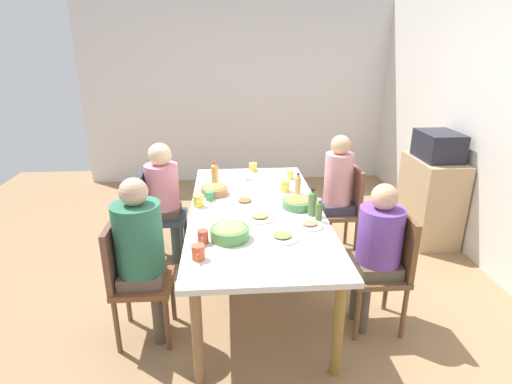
% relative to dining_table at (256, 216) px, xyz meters
% --- Properties ---
extents(ground_plane, '(7.24, 7.24, 0.00)m').
position_rel_dining_table_xyz_m(ground_plane, '(0.00, 0.00, -0.68)').
color(ground_plane, '#8F6F4C').
extents(wall_left, '(0.12, 4.56, 2.60)m').
position_rel_dining_table_xyz_m(wall_left, '(-3.08, 0.00, 0.62)').
color(wall_left, silver).
rests_on(wall_left, ground_plane).
extents(dining_table, '(2.28, 1.08, 0.74)m').
position_rel_dining_table_xyz_m(dining_table, '(0.00, 0.00, 0.00)').
color(dining_table, silver).
rests_on(dining_table, ground_plane).
extents(chair_0, '(0.40, 0.40, 0.90)m').
position_rel_dining_table_xyz_m(chair_0, '(-0.57, -0.92, -0.16)').
color(chair_0, '#2C3B50').
rests_on(chair_0, ground_plane).
extents(person_0, '(0.31, 0.31, 1.17)m').
position_rel_dining_table_xyz_m(person_0, '(-0.57, -0.83, 0.04)').
color(person_0, '#49433F').
rests_on(person_0, ground_plane).
extents(chair_1, '(0.40, 0.40, 0.90)m').
position_rel_dining_table_xyz_m(chair_1, '(0.57, -0.92, -0.16)').
color(chair_1, brown).
rests_on(chair_1, ground_plane).
extents(person_1, '(0.33, 0.33, 1.22)m').
position_rel_dining_table_xyz_m(person_1, '(0.57, -0.83, 0.06)').
color(person_1, brown).
rests_on(person_1, ground_plane).
extents(chair_2, '(0.40, 0.40, 0.90)m').
position_rel_dining_table_xyz_m(chair_2, '(-0.57, 0.92, -0.16)').
color(chair_2, brown).
rests_on(chair_2, ground_plane).
extents(person_2, '(0.30, 0.30, 1.22)m').
position_rel_dining_table_xyz_m(person_2, '(-0.57, 0.83, 0.04)').
color(person_2, '#312F4F').
rests_on(person_2, ground_plane).
extents(chair_3, '(0.40, 0.40, 0.90)m').
position_rel_dining_table_xyz_m(chair_3, '(0.57, 0.92, -0.16)').
color(chair_3, brown).
rests_on(chair_3, ground_plane).
extents(person_3, '(0.32, 0.32, 1.13)m').
position_rel_dining_table_xyz_m(person_3, '(0.57, 0.83, 0.01)').
color(person_3, '#52443E').
rests_on(person_3, ground_plane).
extents(plate_0, '(0.21, 0.21, 0.04)m').
position_rel_dining_table_xyz_m(plate_0, '(0.36, 0.37, 0.08)').
color(plate_0, white).
rests_on(plate_0, dining_table).
extents(plate_1, '(0.24, 0.24, 0.04)m').
position_rel_dining_table_xyz_m(plate_1, '(0.20, 0.02, 0.08)').
color(plate_1, beige).
rests_on(plate_1, dining_table).
extents(plate_2, '(0.22, 0.22, 0.04)m').
position_rel_dining_table_xyz_m(plate_2, '(-0.14, -0.09, 0.08)').
color(plate_2, silver).
rests_on(plate_2, dining_table).
extents(plate_3, '(0.24, 0.24, 0.04)m').
position_rel_dining_table_xyz_m(plate_3, '(0.54, 0.14, 0.08)').
color(plate_3, silver).
rests_on(plate_3, dining_table).
extents(bowl_0, '(0.27, 0.27, 0.08)m').
position_rel_dining_table_xyz_m(bowl_0, '(-0.01, 0.35, 0.11)').
color(bowl_0, '#4A854E').
rests_on(bowl_0, dining_table).
extents(bowl_1, '(0.27, 0.27, 0.10)m').
position_rel_dining_table_xyz_m(bowl_1, '(0.52, -0.22, 0.12)').
color(bowl_1, '#4D8643').
rests_on(bowl_1, dining_table).
extents(bowl_2, '(0.24, 0.24, 0.09)m').
position_rel_dining_table_xyz_m(bowl_2, '(-0.38, -0.35, 0.11)').
color(bowl_2, '#9F6B46').
rests_on(bowl_2, dining_table).
extents(cup_0, '(0.11, 0.07, 0.09)m').
position_rel_dining_table_xyz_m(cup_0, '(0.58, -0.41, 0.11)').
color(cup_0, '#C54534').
rests_on(cup_0, dining_table).
extents(cup_1, '(0.12, 0.08, 0.10)m').
position_rel_dining_table_xyz_m(cup_1, '(0.79, -0.43, 0.11)').
color(cup_1, '#CD5634').
rests_on(cup_1, dining_table).
extents(cup_2, '(0.12, 0.08, 0.08)m').
position_rel_dining_table_xyz_m(cup_2, '(-1.06, 0.05, 0.11)').
color(cup_2, '#E1BF51').
rests_on(cup_2, dining_table).
extents(cup_3, '(0.11, 0.07, 0.08)m').
position_rel_dining_table_xyz_m(cup_3, '(-0.77, 0.40, 0.11)').
color(cup_3, '#DECF4F').
rests_on(cup_3, dining_table).
extents(cup_4, '(0.12, 0.08, 0.10)m').
position_rel_dining_table_xyz_m(cup_4, '(-0.40, 0.30, 0.12)').
color(cup_4, '#DDD049').
rests_on(cup_4, dining_table).
extents(cup_5, '(0.12, 0.09, 0.10)m').
position_rel_dining_table_xyz_m(cup_5, '(-0.09, -0.47, 0.11)').
color(cup_5, '#E6C84D').
rests_on(cup_5, dining_table).
extents(cup_6, '(0.12, 0.09, 0.09)m').
position_rel_dining_table_xyz_m(cup_6, '(-0.77, -0.05, 0.11)').
color(cup_6, white).
rests_on(cup_6, dining_table).
extents(cup_7, '(0.11, 0.07, 0.08)m').
position_rel_dining_table_xyz_m(cup_7, '(-0.23, -0.39, 0.10)').
color(cup_7, '#429561').
rests_on(cup_7, dining_table).
extents(bottle_0, '(0.05, 0.05, 0.19)m').
position_rel_dining_table_xyz_m(bottle_0, '(-0.33, 0.40, 0.16)').
color(bottle_0, tan).
rests_on(bottle_0, dining_table).
extents(bottle_1, '(0.07, 0.07, 0.22)m').
position_rel_dining_table_xyz_m(bottle_1, '(0.15, 0.43, 0.17)').
color(bottle_1, '#507740').
rests_on(bottle_1, dining_table).
extents(bottle_2, '(0.05, 0.05, 0.19)m').
position_rel_dining_table_xyz_m(bottle_2, '(0.28, 0.46, 0.15)').
color(bottle_2, '#517732').
rests_on(bottle_2, dining_table).
extents(bottle_3, '(0.07, 0.07, 0.24)m').
position_rel_dining_table_xyz_m(bottle_3, '(-0.60, -0.35, 0.18)').
color(bottle_3, tan).
rests_on(bottle_3, dining_table).
extents(side_cabinet, '(0.70, 0.44, 0.90)m').
position_rel_dining_table_xyz_m(side_cabinet, '(-0.81, 1.92, -0.23)').
color(side_cabinet, tan).
rests_on(side_cabinet, ground_plane).
extents(microwave, '(0.48, 0.36, 0.28)m').
position_rel_dining_table_xyz_m(microwave, '(-0.81, 1.92, 0.36)').
color(microwave, '#20202B').
rests_on(microwave, side_cabinet).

